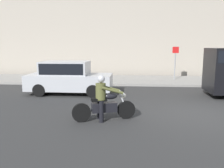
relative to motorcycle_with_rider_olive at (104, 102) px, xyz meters
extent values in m
plane|color=#2D2D2D|center=(3.48, 1.03, -0.64)|extent=(80.00, 80.00, 0.00)
cube|color=gray|center=(3.48, 9.03, -0.57)|extent=(40.00, 4.40, 0.14)
cube|color=#A89E8E|center=(3.48, 12.43, 5.28)|extent=(40.00, 1.40, 11.83)
cylinder|color=black|center=(0.75, 0.25, -0.32)|extent=(0.64, 0.31, 0.63)
cylinder|color=black|center=(-0.73, -0.24, -0.32)|extent=(0.64, 0.31, 0.63)
cylinder|color=silver|center=(0.64, 0.21, 0.00)|extent=(0.33, 0.16, 0.71)
cube|color=black|center=(0.01, 0.00, -0.18)|extent=(0.90, 0.54, 0.32)
ellipsoid|color=black|center=(0.22, 0.07, 0.20)|extent=(0.53, 0.38, 0.22)
cube|color=black|center=(-0.16, -0.05, 0.10)|extent=(0.57, 0.39, 0.10)
cylinder|color=silver|center=(0.58, 0.19, 0.32)|extent=(0.26, 0.68, 0.04)
sphere|color=silver|center=(0.65, 0.22, 0.18)|extent=(0.17, 0.17, 0.17)
cylinder|color=silver|center=(-0.32, 0.06, -0.30)|extent=(0.69, 0.29, 0.07)
cylinder|color=black|center=(-0.06, -0.23, -0.28)|extent=(0.19, 0.19, 0.71)
cylinder|color=black|center=(-0.19, 0.15, -0.28)|extent=(0.19, 0.19, 0.71)
cylinder|color=brown|center=(-0.10, -0.04, 0.37)|extent=(0.43, 0.43, 0.55)
cylinder|color=brown|center=(0.31, -0.13, 0.43)|extent=(0.73, 0.32, 0.30)
cylinder|color=brown|center=(0.17, 0.29, 0.43)|extent=(0.73, 0.32, 0.30)
sphere|color=tan|center=(-0.08, -0.03, 0.77)|extent=(0.20, 0.20, 0.20)
sphere|color=#B7B7BC|center=(-0.08, -0.03, 0.80)|extent=(0.25, 0.25, 0.25)
cube|color=#B2B5BA|center=(-2.32, 4.25, 0.00)|extent=(4.39, 1.76, 0.80)
cube|color=#B2B5BA|center=(-2.54, 4.25, 0.74)|extent=(2.42, 1.62, 0.68)
cube|color=black|center=(-2.54, 4.25, 0.74)|extent=(2.22, 1.65, 0.54)
cylinder|color=black|center=(-0.96, 4.25, -0.32)|extent=(0.64, 1.82, 0.64)
cylinder|color=black|center=(-3.68, 4.25, -0.32)|extent=(0.64, 1.82, 0.64)
cylinder|color=gray|center=(4.01, 9.19, 0.68)|extent=(0.08, 0.08, 2.35)
cube|color=red|center=(4.01, 9.16, 1.60)|extent=(0.44, 0.03, 0.44)
camera|label=1|loc=(0.91, -7.53, 1.87)|focal=36.95mm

